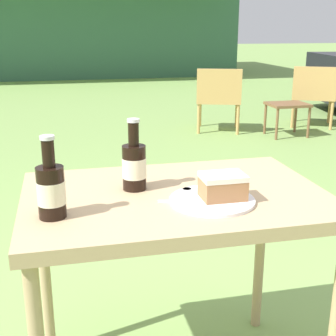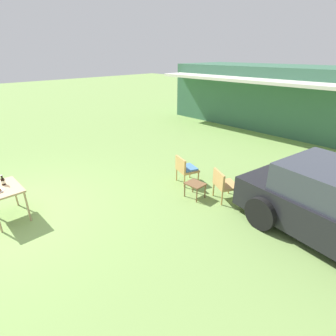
{
  "view_description": "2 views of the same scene",
  "coord_description": "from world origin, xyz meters",
  "px_view_note": "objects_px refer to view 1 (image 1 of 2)",
  "views": [
    {
      "loc": [
        -0.33,
        -1.33,
        1.23
      ],
      "look_at": [
        0.0,
        0.1,
        0.79
      ],
      "focal_mm": 50.0,
      "sensor_mm": 36.0,
      "label": 1
    },
    {
      "loc": [
        5.8,
        -0.86,
        3.29
      ],
      "look_at": [
        1.92,
        2.9,
        0.9
      ],
      "focal_mm": 28.0,
      "sensor_mm": 36.0,
      "label": 2
    }
  ],
  "objects_px": {
    "wicker_chair_cushioned": "(219,95)",
    "garden_side_table": "(288,108)",
    "wicker_chair_plain": "(314,92)",
    "cola_bottle_near": "(134,165)",
    "cola_bottle_far": "(51,189)",
    "cake_on_plate": "(218,192)",
    "patio_table": "(175,216)"
  },
  "relations": [
    {
      "from": "wicker_chair_cushioned",
      "to": "cake_on_plate",
      "type": "bearing_deg",
      "value": 89.87
    },
    {
      "from": "patio_table",
      "to": "cake_on_plate",
      "type": "relative_size",
      "value": 3.71
    },
    {
      "from": "garden_side_table",
      "to": "wicker_chair_plain",
      "type": "bearing_deg",
      "value": 36.26
    },
    {
      "from": "cake_on_plate",
      "to": "cola_bottle_far",
      "type": "relative_size",
      "value": 1.12
    },
    {
      "from": "wicker_chair_plain",
      "to": "cake_on_plate",
      "type": "xyz_separation_m",
      "value": [
        -2.64,
        -4.05,
        0.33
      ]
    },
    {
      "from": "wicker_chair_plain",
      "to": "garden_side_table",
      "type": "height_order",
      "value": "wicker_chair_plain"
    },
    {
      "from": "wicker_chair_cushioned",
      "to": "wicker_chair_plain",
      "type": "height_order",
      "value": "same"
    },
    {
      "from": "garden_side_table",
      "to": "cola_bottle_far",
      "type": "relative_size",
      "value": 1.95
    },
    {
      "from": "garden_side_table",
      "to": "patio_table",
      "type": "bearing_deg",
      "value": -121.78
    },
    {
      "from": "cake_on_plate",
      "to": "wicker_chair_cushioned",
      "type": "bearing_deg",
      "value": 70.93
    },
    {
      "from": "garden_side_table",
      "to": "cake_on_plate",
      "type": "xyz_separation_m",
      "value": [
        -2.09,
        -3.65,
        0.44
      ]
    },
    {
      "from": "wicker_chair_cushioned",
      "to": "garden_side_table",
      "type": "distance_m",
      "value": 0.81
    },
    {
      "from": "wicker_chair_plain",
      "to": "patio_table",
      "type": "xyz_separation_m",
      "value": [
        -2.74,
        -3.95,
        0.22
      ]
    },
    {
      "from": "patio_table",
      "to": "cola_bottle_near",
      "type": "height_order",
      "value": "cola_bottle_near"
    },
    {
      "from": "garden_side_table",
      "to": "patio_table",
      "type": "relative_size",
      "value": 0.47
    },
    {
      "from": "wicker_chair_cushioned",
      "to": "wicker_chair_plain",
      "type": "distance_m",
      "value": 1.23
    },
    {
      "from": "wicker_chair_plain",
      "to": "cake_on_plate",
      "type": "distance_m",
      "value": 4.85
    },
    {
      "from": "wicker_chair_cushioned",
      "to": "wicker_chair_plain",
      "type": "bearing_deg",
      "value": -161.74
    },
    {
      "from": "garden_side_table",
      "to": "patio_table",
      "type": "height_order",
      "value": "patio_table"
    },
    {
      "from": "wicker_chair_cushioned",
      "to": "cola_bottle_near",
      "type": "relative_size",
      "value": 3.35
    },
    {
      "from": "wicker_chair_cushioned",
      "to": "garden_side_table",
      "type": "bearing_deg",
      "value": 167.94
    },
    {
      "from": "garden_side_table",
      "to": "cake_on_plate",
      "type": "relative_size",
      "value": 1.74
    },
    {
      "from": "cola_bottle_near",
      "to": "cola_bottle_far",
      "type": "height_order",
      "value": "same"
    },
    {
      "from": "wicker_chair_cushioned",
      "to": "wicker_chair_plain",
      "type": "relative_size",
      "value": 1.0
    },
    {
      "from": "wicker_chair_cushioned",
      "to": "patio_table",
      "type": "xyz_separation_m",
      "value": [
        -1.51,
        -3.96,
        0.22
      ]
    },
    {
      "from": "wicker_chair_plain",
      "to": "cola_bottle_near",
      "type": "relative_size",
      "value": 3.35
    },
    {
      "from": "cake_on_plate",
      "to": "cola_bottle_far",
      "type": "distance_m",
      "value": 0.48
    },
    {
      "from": "cola_bottle_far",
      "to": "wicker_chair_plain",
      "type": "bearing_deg",
      "value": 52.54
    },
    {
      "from": "wicker_chair_plain",
      "to": "cola_bottle_near",
      "type": "height_order",
      "value": "cola_bottle_near"
    },
    {
      "from": "wicker_chair_cushioned",
      "to": "cola_bottle_near",
      "type": "bearing_deg",
      "value": 86.29
    },
    {
      "from": "wicker_chair_cushioned",
      "to": "cola_bottle_near",
      "type": "height_order",
      "value": "cola_bottle_near"
    },
    {
      "from": "garden_side_table",
      "to": "cola_bottle_near",
      "type": "bearing_deg",
      "value": -123.59
    }
  ]
}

